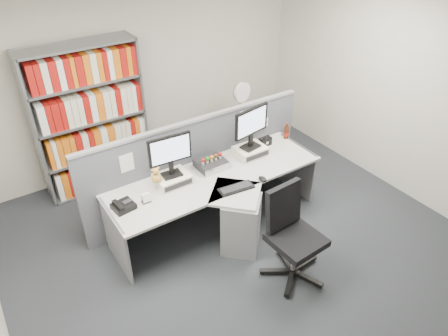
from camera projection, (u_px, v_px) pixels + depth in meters
ground at (256, 262)px, 4.70m from camera, size 5.50×5.50×0.00m
room_shell at (264, 121)px, 3.70m from camera, size 5.04×5.54×2.72m
partition at (198, 164)px, 5.20m from camera, size 3.00×0.08×1.27m
desk at (227, 203)px, 4.85m from camera, size 2.60×1.20×0.72m
monitor_riser_left at (172, 179)px, 4.72m from camera, size 0.38×0.31×0.10m
monitor_riser_right at (250, 151)px, 5.23m from camera, size 0.38×0.31×0.10m
monitor_left at (170, 153)px, 4.53m from camera, size 0.49×0.17×0.50m
monitor_right at (251, 125)px, 5.02m from camera, size 0.52×0.20×0.53m
desktop_pc at (211, 164)px, 4.98m from camera, size 0.34×0.30×0.09m
figurines at (212, 158)px, 4.92m from camera, size 0.29×0.05×0.09m
keyboard at (236, 188)px, 4.63m from camera, size 0.42×0.20×0.03m
mouse at (263, 179)px, 4.77m from camera, size 0.07×0.12×0.04m
desk_phone at (123, 206)px, 4.34m from camera, size 0.24×0.22×0.09m
desk_calendar at (146, 198)px, 4.42m from camera, size 0.09×0.07×0.11m
plush_toy at (156, 176)px, 4.54m from camera, size 0.11×0.11×0.19m
speaker at (265, 141)px, 5.41m from camera, size 0.16×0.09×0.11m
cola_bottle at (286, 133)px, 5.54m from camera, size 0.07×0.07×0.23m
shelving_unit at (90, 122)px, 5.43m from camera, size 1.41×0.40×2.00m
filing_cabinet at (241, 134)px, 6.43m from camera, size 0.45×0.61×0.70m
desk_fan at (242, 94)px, 6.06m from camera, size 0.30×0.18×0.50m
office_chair at (291, 232)px, 4.30m from camera, size 0.67×0.69×1.04m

